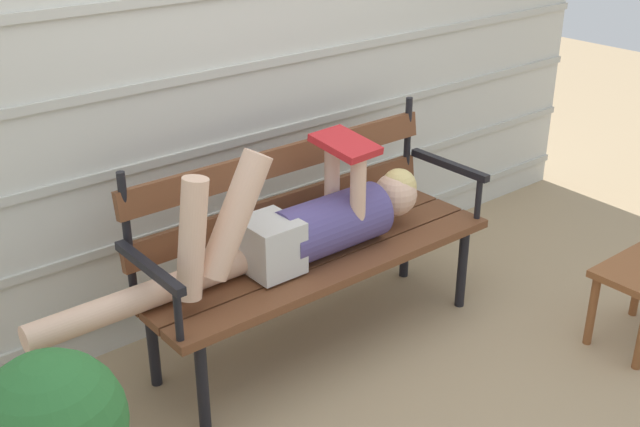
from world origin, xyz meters
TOP-DOWN VIEW (x-y plane):
  - ground_plane at (0.00, 0.00)m, footprint 12.00×12.00m
  - house_siding at (0.00, 0.63)m, footprint 4.55×0.08m
  - park_bench at (0.00, 0.17)m, footprint 1.57×0.49m
  - reclining_person at (-0.10, 0.10)m, footprint 1.71×0.26m

SIDE VIEW (x-z plane):
  - ground_plane at x=0.00m, z-range 0.00..0.00m
  - park_bench at x=0.00m, z-range 0.03..0.93m
  - reclining_person at x=-0.10m, z-range 0.30..0.86m
  - house_siding at x=0.00m, z-range 0.00..2.52m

